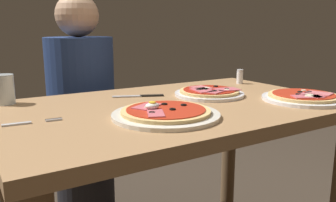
# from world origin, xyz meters

# --- Properties ---
(dining_table) EXTENTS (1.18, 0.74, 0.77)m
(dining_table) POSITION_xyz_m (0.00, 0.00, 0.64)
(dining_table) COLOR #9E754C
(dining_table) RESTS_ON ground
(pizza_foreground) EXTENTS (0.32, 0.32, 0.05)m
(pizza_foreground) POSITION_xyz_m (-0.13, -0.14, 0.78)
(pizza_foreground) COLOR silver
(pizza_foreground) RESTS_ON dining_table
(pizza_across_left) EXTENTS (0.27, 0.27, 0.03)m
(pizza_across_left) POSITION_xyz_m (0.19, 0.05, 0.78)
(pizza_across_left) COLOR white
(pizza_across_left) RESTS_ON dining_table
(pizza_across_right) EXTENTS (0.29, 0.29, 0.03)m
(pizza_across_right) POSITION_xyz_m (0.42, -0.19, 0.78)
(pizza_across_right) COLOR white
(pizza_across_right) RESTS_ON dining_table
(water_glass_near) EXTENTS (0.07, 0.07, 0.10)m
(water_glass_near) POSITION_xyz_m (-0.50, 0.30, 0.81)
(water_glass_near) COLOR silver
(water_glass_near) RESTS_ON dining_table
(fork) EXTENTS (0.16, 0.03, 0.00)m
(fork) POSITION_xyz_m (-0.48, -0.00, 0.77)
(fork) COLOR silver
(fork) RESTS_ON dining_table
(knife) EXTENTS (0.19, 0.09, 0.01)m
(knife) POSITION_xyz_m (-0.04, 0.17, 0.77)
(knife) COLOR silver
(knife) RESTS_ON dining_table
(salt_shaker) EXTENTS (0.03, 0.03, 0.07)m
(salt_shaker) POSITION_xyz_m (0.49, 0.21, 0.80)
(salt_shaker) COLOR white
(salt_shaker) RESTS_ON dining_table
(diner_person) EXTENTS (0.32, 0.32, 1.18)m
(diner_person) POSITION_xyz_m (-0.13, 0.64, 0.56)
(diner_person) COLOR black
(diner_person) RESTS_ON ground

